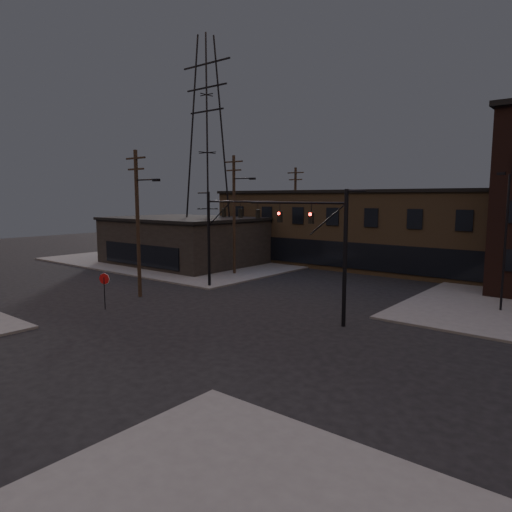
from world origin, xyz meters
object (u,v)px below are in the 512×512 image
(traffic_signal_near, at_px, (328,242))
(traffic_signal_far, at_px, (220,228))
(stop_sign, at_px, (104,283))
(car_crossing, at_px, (368,262))

(traffic_signal_near, bearing_deg, traffic_signal_far, 163.83)
(traffic_signal_far, relative_size, stop_sign, 3.23)
(traffic_signal_far, bearing_deg, car_crossing, 75.24)
(traffic_signal_far, relative_size, car_crossing, 1.98)
(traffic_signal_near, xyz_separation_m, car_crossing, (-7.38, 21.32, -4.27))
(stop_sign, height_order, car_crossing, stop_sign)
(traffic_signal_far, xyz_separation_m, stop_sign, (-1.28, -9.99, -3.17))
(traffic_signal_near, relative_size, car_crossing, 1.98)
(traffic_signal_far, xyz_separation_m, car_crossing, (4.70, 17.82, -4.35))
(stop_sign, xyz_separation_m, car_crossing, (5.98, 27.81, -1.18))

